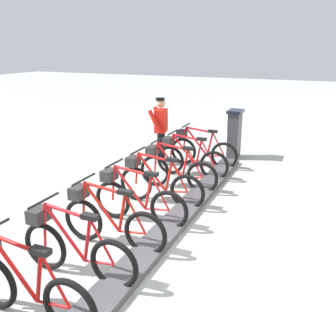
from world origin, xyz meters
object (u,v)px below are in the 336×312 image
Objects in this scene: bike_docked_1 at (189,158)px; worker_near_rack at (161,128)px; bike_docked_0 at (201,149)px; bike_docked_6 at (73,247)px; payment_kiosk at (234,133)px; bike_docked_7 at (23,285)px; bike_docked_2 at (174,169)px; bike_docked_3 at (157,182)px; bike_docked_4 at (136,199)px; bike_docked_5 at (109,220)px.

worker_near_rack is at bearing -33.06° from bike_docked_1.
bike_docked_0 is 1.00× the size of bike_docked_6.
payment_kiosk is 0.74× the size of bike_docked_7.
bike_docked_3 is (0.00, 0.83, 0.00)m from bike_docked_2.
bike_docked_3 is 1.00× the size of bike_docked_7.
bike_docked_2 is at bearing -90.00° from bike_docked_6.
bike_docked_4 is (0.00, 2.49, 0.00)m from bike_docked_1.
bike_docked_0 is 4.97m from bike_docked_6.
bike_docked_1 and bike_docked_5 have the same top height.
payment_kiosk is at bearing -118.40° from bike_docked_0.
payment_kiosk is at bearing -96.27° from bike_docked_5.
bike_docked_2 is at bearing -90.00° from bike_docked_4.
bike_docked_7 is (0.00, 2.49, 0.00)m from bike_docked_4.
worker_near_rack reaches higher than bike_docked_2.
bike_docked_7 is (0.00, 4.15, 0.00)m from bike_docked_2.
bike_docked_6 is 0.83m from bike_docked_7.
payment_kiosk is at bearing -106.86° from bike_docked_1.
bike_docked_1 is 1.00× the size of bike_docked_6.
bike_docked_2 is at bearing 90.00° from bike_docked_0.
bike_docked_4 is at bearing 90.00° from bike_docked_1.
bike_docked_7 is at bearing 90.00° from bike_docked_2.
payment_kiosk is 5.24m from bike_docked_5.
payment_kiosk reaches higher than bike_docked_4.
payment_kiosk is 6.06m from bike_docked_6.
bike_docked_3 and bike_docked_5 have the same top height.
payment_kiosk is 1.23m from bike_docked_0.
bike_docked_6 is at bearing 90.00° from bike_docked_3.
worker_near_rack is at bearing -72.40° from bike_docked_4.
payment_kiosk is at bearing -95.41° from bike_docked_6.
bike_docked_5 is at bearing 90.00° from bike_docked_4.
bike_docked_6 is at bearing 90.00° from bike_docked_2.
payment_kiosk is at bearing -94.76° from bike_docked_7.
bike_docked_1 is (0.57, 1.89, -0.24)m from payment_kiosk.
bike_docked_1 is (0.00, 0.83, 0.00)m from bike_docked_0.
worker_near_rack is (1.57, 1.24, 0.24)m from payment_kiosk.
bike_docked_2 is 0.83m from bike_docked_3.
bike_docked_5 is (0.00, 0.83, 0.00)m from bike_docked_4.
bike_docked_6 is (0.00, 0.83, 0.00)m from bike_docked_5.
payment_kiosk reaches higher than bike_docked_6.
bike_docked_3 is 3.32m from bike_docked_7.
worker_near_rack is at bearing -56.04° from bike_docked_2.
bike_docked_0 is at bearing -90.00° from bike_docked_7.
bike_docked_1 and bike_docked_6 have the same top height.
bike_docked_3 is at bearing -90.00° from bike_docked_5.
bike_docked_1 is at bearing -90.00° from bike_docked_4.
bike_docked_2 is 1.84m from worker_near_rack.
bike_docked_6 is (0.00, 3.32, 0.00)m from bike_docked_2.
bike_docked_5 is (0.00, 2.49, 0.00)m from bike_docked_2.
bike_docked_3 is (0.00, 1.66, 0.00)m from bike_docked_1.
bike_docked_6 and bike_docked_7 have the same top height.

